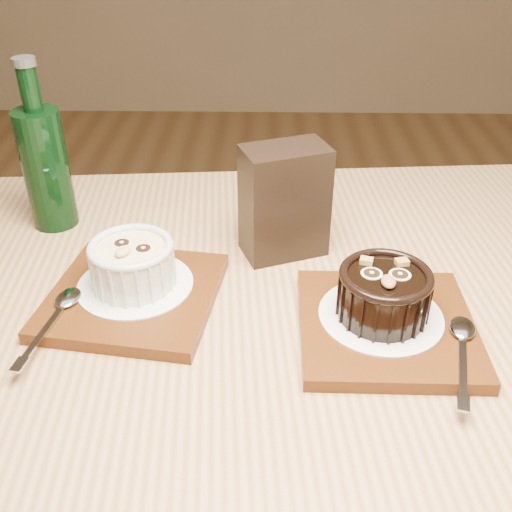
{
  "coord_description": "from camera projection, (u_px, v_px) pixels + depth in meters",
  "views": [
    {
      "loc": [
        -0.03,
        -0.78,
        1.16
      ],
      "look_at": [
        -0.04,
        -0.25,
        0.81
      ],
      "focal_mm": 42.0,
      "sensor_mm": 36.0,
      "label": 1
    }
  ],
  "objects": [
    {
      "name": "green_bottle",
      "position": [
        45.0,
        165.0,
        0.78
      ],
      "size": [
        0.06,
        0.06,
        0.22
      ],
      "color": "black",
      "rests_on": "table"
    },
    {
      "name": "ground",
      "position": [
        277.0,
        511.0,
        1.28
      ],
      "size": [
        5.0,
        5.0,
        0.0
      ],
      "primitive_type": "plane",
      "color": "brown",
      "rests_on": "ground"
    },
    {
      "name": "doily_right",
      "position": [
        381.0,
        315.0,
        0.63
      ],
      "size": [
        0.13,
        0.13,
        0.0
      ],
      "primitive_type": "cylinder",
      "color": "white",
      "rests_on": "tray_right"
    },
    {
      "name": "table",
      "position": [
        261.0,
        394.0,
        0.68
      ],
      "size": [
        1.26,
        0.89,
        0.75
      ],
      "rotation": [
        0.0,
        0.0,
        0.08
      ],
      "color": "olive",
      "rests_on": "ground"
    },
    {
      "name": "tray_right",
      "position": [
        386.0,
        326.0,
        0.63
      ],
      "size": [
        0.18,
        0.18,
        0.01
      ],
      "primitive_type": "cube",
      "rotation": [
        0.0,
        0.0,
        -0.01
      ],
      "color": "#50270D",
      "rests_on": "table"
    },
    {
      "name": "ramekin_dark",
      "position": [
        384.0,
        292.0,
        0.61
      ],
      "size": [
        0.1,
        0.1,
        0.06
      ],
      "rotation": [
        0.0,
        0.0,
        -0.04
      ],
      "color": "black",
      "rests_on": "doily_right"
    },
    {
      "name": "doily_left",
      "position": [
        135.0,
        284.0,
        0.67
      ],
      "size": [
        0.13,
        0.13,
        0.0
      ],
      "primitive_type": "cylinder",
      "color": "white",
      "rests_on": "tray_left"
    },
    {
      "name": "spoon_right",
      "position": [
        463.0,
        350.0,
        0.58
      ],
      "size": [
        0.06,
        0.14,
        0.01
      ],
      "primitive_type": null,
      "rotation": [
        0.0,
        0.0,
        -0.25
      ],
      "color": "silver",
      "rests_on": "tray_right"
    },
    {
      "name": "ramekin_white",
      "position": [
        132.0,
        262.0,
        0.66
      ],
      "size": [
        0.09,
        0.09,
        0.06
      ],
      "rotation": [
        0.0,
        0.0,
        -0.39
      ],
      "color": "silver",
      "rests_on": "doily_left"
    },
    {
      "name": "tray_left",
      "position": [
        134.0,
        296.0,
        0.67
      ],
      "size": [
        0.2,
        0.2,
        0.01
      ],
      "primitive_type": "cube",
      "rotation": [
        0.0,
        0.0,
        -0.14
      ],
      "color": "#50270D",
      "rests_on": "table"
    },
    {
      "name": "condiment_stand",
      "position": [
        284.0,
        202.0,
        0.73
      ],
      "size": [
        0.11,
        0.09,
        0.14
      ],
      "primitive_type": "cube",
      "rotation": [
        0.0,
        0.0,
        0.37
      ],
      "color": "black",
      "rests_on": "table"
    },
    {
      "name": "spoon_left",
      "position": [
        53.0,
        318.0,
        0.62
      ],
      "size": [
        0.05,
        0.14,
        0.01
      ],
      "primitive_type": null,
      "rotation": [
        0.0,
        0.0,
        -0.16
      ],
      "color": "silver",
      "rests_on": "tray_left"
    }
  ]
}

